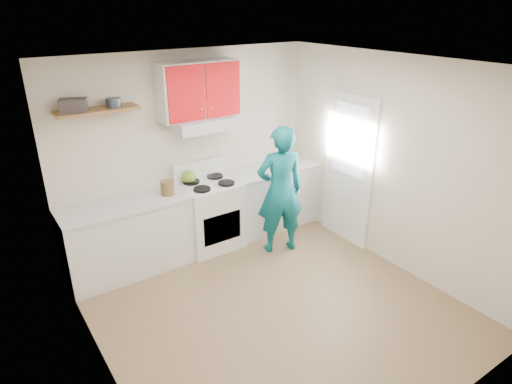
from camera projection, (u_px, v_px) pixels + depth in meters
floor at (273, 305)px, 4.96m from camera, size 3.80×3.80×0.00m
ceiling at (277, 66)px, 3.93m from camera, size 3.60×3.80×0.04m
back_wall at (189, 151)px, 5.88m from camera, size 3.60×0.04×2.60m
front_wall at (442, 295)px, 3.00m from camera, size 3.60×0.04×2.60m
left_wall at (92, 252)px, 3.51m from camera, size 0.04×3.80×2.60m
right_wall at (394, 165)px, 5.38m from camera, size 0.04×3.80×2.60m
door at (349, 170)px, 6.00m from camera, size 0.05×0.85×2.05m
door_glass at (350, 140)px, 5.82m from camera, size 0.01×0.55×0.95m
counter_left at (128, 238)px, 5.45m from camera, size 1.52×0.60×0.90m
counter_right at (271, 197)px, 6.58m from camera, size 1.32×0.60×0.90m
stove at (210, 215)px, 6.02m from camera, size 0.76×0.65×0.92m
range_hood at (202, 124)px, 5.61m from camera, size 0.76×0.44×0.15m
upper_cabinets at (198, 90)px, 5.48m from camera, size 1.02×0.33×0.70m
shelf at (97, 110)px, 4.88m from camera, size 0.90×0.30×0.04m
books at (73, 105)px, 4.71m from camera, size 0.32×0.28×0.14m
tin at (114, 103)px, 4.93m from camera, size 0.22×0.22×0.10m
kettle at (189, 177)px, 5.83m from camera, size 0.26×0.26×0.17m
crock at (167, 189)px, 5.47m from camera, size 0.18×0.18×0.20m
cutting_board at (262, 170)px, 6.35m from camera, size 0.35×0.29×0.02m
silicone_mat at (296, 163)px, 6.64m from camera, size 0.33×0.29×0.01m
person at (280, 190)px, 5.76m from camera, size 0.73×0.59×1.73m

